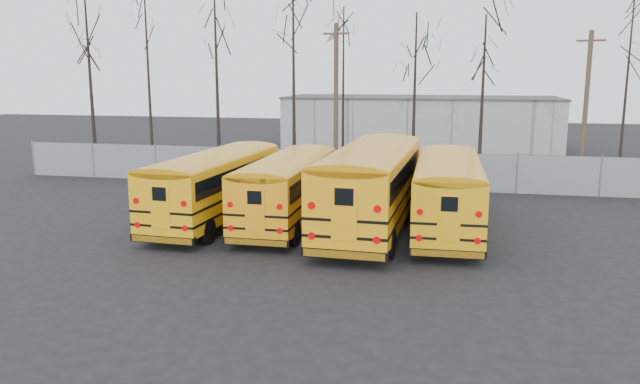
% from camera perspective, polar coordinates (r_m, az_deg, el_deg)
% --- Properties ---
extents(ground, '(120.00, 120.00, 0.00)m').
position_cam_1_polar(ground, '(22.24, -0.69, -5.11)').
color(ground, black).
rests_on(ground, ground).
extents(fence, '(40.00, 0.04, 2.00)m').
position_cam_1_polar(fence, '(33.57, 3.83, 2.10)').
color(fence, gray).
rests_on(fence, ground).
extents(distant_building, '(22.00, 8.00, 4.00)m').
position_cam_1_polar(distant_building, '(53.07, 9.15, 6.33)').
color(distant_building, '#A7A7A2').
rests_on(distant_building, ground).
extents(bus_a, '(3.01, 10.70, 2.96)m').
position_cam_1_polar(bus_a, '(26.11, -9.37, 1.06)').
color(bus_a, black).
rests_on(bus_a, ground).
extents(bus_b, '(2.36, 10.22, 2.86)m').
position_cam_1_polar(bus_b, '(25.44, -2.83, 0.80)').
color(bus_b, black).
rests_on(bus_b, ground).
extents(bus_c, '(3.21, 12.23, 3.39)m').
position_cam_1_polar(bus_c, '(24.52, 4.82, 1.13)').
color(bus_c, black).
rests_on(bus_c, ground).
extents(bus_d, '(2.66, 10.68, 2.97)m').
position_cam_1_polar(bus_d, '(24.69, 11.60, 0.43)').
color(bus_d, black).
rests_on(bus_d, ground).
extents(utility_pole_left, '(1.59, 0.28, 8.94)m').
position_cam_1_polar(utility_pole_left, '(37.70, 1.47, 8.58)').
color(utility_pole_left, '#4E392C').
rests_on(utility_pole_left, ground).
extents(utility_pole_right, '(1.45, 0.56, 8.36)m').
position_cam_1_polar(utility_pole_right, '(37.60, 23.13, 7.25)').
color(utility_pole_right, brown).
rests_on(utility_pole_right, ground).
extents(tree_0, '(0.26, 0.26, 11.06)m').
position_cam_1_polar(tree_0, '(40.72, -20.25, 9.41)').
color(tree_0, black).
rests_on(tree_0, ground).
extents(tree_1, '(0.26, 0.26, 12.29)m').
position_cam_1_polar(tree_1, '(40.79, -15.43, 10.55)').
color(tree_1, black).
rests_on(tree_1, ground).
extents(tree_2, '(0.26, 0.26, 11.54)m').
position_cam_1_polar(tree_2, '(39.49, -9.41, 10.25)').
color(tree_2, black).
rests_on(tree_2, ground).
extents(tree_3, '(0.26, 0.26, 11.90)m').
position_cam_1_polar(tree_3, '(38.73, -2.43, 10.65)').
color(tree_3, black).
rests_on(tree_3, ground).
extents(tree_4, '(0.26, 0.26, 9.90)m').
position_cam_1_polar(tree_4, '(37.87, 2.14, 9.13)').
color(tree_4, black).
rests_on(tree_4, ground).
extents(tree_5, '(0.26, 0.26, 9.58)m').
position_cam_1_polar(tree_5, '(38.22, 8.63, 8.79)').
color(tree_5, black).
rests_on(tree_5, ground).
extents(tree_6, '(0.26, 0.26, 9.08)m').
position_cam_1_polar(tree_6, '(34.46, 14.60, 7.92)').
color(tree_6, black).
rests_on(tree_6, ground).
extents(tree_7, '(0.26, 0.26, 10.13)m').
position_cam_1_polar(tree_7, '(36.24, 26.17, 8.12)').
color(tree_7, black).
rests_on(tree_7, ground).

